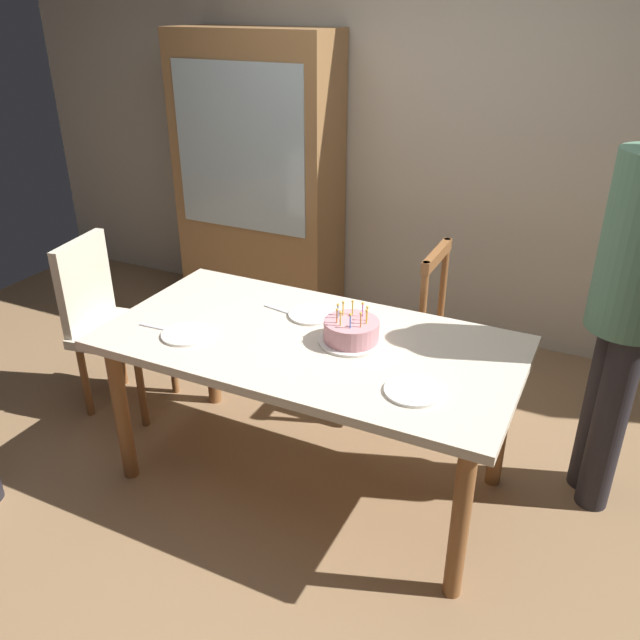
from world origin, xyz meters
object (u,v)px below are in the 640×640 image
Objects in this scene: dining_table at (310,356)px; plate_far_side at (312,314)px; chair_spindle_back at (399,332)px; birthday_cake at (351,332)px; plate_near_celebrant at (187,334)px; person_guest at (633,293)px; plate_near_guest at (413,391)px; china_cabinet at (259,180)px; chair_upholstered at (107,316)px.

plate_far_side is (-0.09, 0.20, 0.09)m from dining_table.
plate_far_side is 0.23× the size of chair_spindle_back.
birthday_cake is 1.27× the size of plate_near_celebrant.
person_guest is at bearing 21.58° from dining_table.
birthday_cake is at bearing -30.53° from plate_far_side.
birthday_cake is 1.27× the size of plate_near_guest.
plate_near_celebrant is at bearing -68.81° from china_cabinet.
birthday_cake is 0.44m from plate_near_guest.
dining_table is 0.54m from plate_near_celebrant.
plate_near_guest is at bearing -45.96° from china_cabinet.
plate_near_guest is 2.46m from china_cabinet.
dining_table is 1.33m from person_guest.
birthday_cake is at bearing 21.20° from plate_near_celebrant.
chair_spindle_back is 1.23m from person_guest.
dining_table is 1.97m from china_cabinet.
plate_near_celebrant is 1.90m from china_cabinet.
birthday_cake is 1.13m from person_guest.
china_cabinet is (0.10, 1.43, 0.42)m from chair_upholstered.
chair_spindle_back is 1.61m from china_cabinet.
plate_near_celebrant is at bearing -158.80° from birthday_cake.
birthday_cake is 0.15× the size of china_cabinet.
chair_spindle_back is at bearing 92.11° from birthday_cake.
plate_far_side is at bearing 3.91° from chair_upholstered.
china_cabinet is (-1.17, 1.56, 0.28)m from dining_table.
china_cabinet is (-0.68, 1.76, 0.19)m from plate_near_celebrant.
plate_near_guest is at bearing -33.38° from plate_far_side.
dining_table is 0.24m from plate_far_side.
chair_upholstered is at bearing 177.14° from birthday_cake.
birthday_cake is at bearing 16.61° from dining_table.
plate_near_celebrant is 1.21m from chair_spindle_back.
china_cabinet is at bearing 155.41° from person_guest.
chair_upholstered is at bearing -155.36° from chair_spindle_back.
china_cabinet is at bearing 126.95° from dining_table.
plate_near_celebrant is at bearing 180.00° from plate_near_guest.
china_cabinet is (-1.70, 1.76, 0.19)m from plate_near_guest.
chair_spindle_back and chair_upholstered have the same top height.
chair_upholstered is at bearing 169.71° from plate_near_guest.
person_guest is (1.29, 0.27, 0.25)m from plate_far_side.
china_cabinet reaches higher than plate_near_guest.
chair_spindle_back reaches higher than plate_near_guest.
dining_table is 0.82m from chair_spindle_back.
dining_table is 0.58m from plate_near_guest.
person_guest is (1.20, 0.47, 0.35)m from dining_table.
plate_near_guest is at bearing -21.03° from dining_table.
person_guest is at bearing 11.81° from plate_far_side.
plate_near_celebrant is 1.02m from plate_near_guest.
person_guest reaches higher than chair_spindle_back.
plate_near_celebrant and plate_far_side have the same top height.
plate_near_guest is 0.12× the size of china_cabinet.
chair_spindle_back is at bearing 57.13° from plate_near_celebrant.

